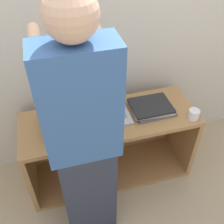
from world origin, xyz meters
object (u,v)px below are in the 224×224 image
object	(u,v)px
laptop_stack_left	(64,122)
laptop_stack_right	(151,107)
laptop_open	(107,108)
mug	(194,114)
person	(84,144)

from	to	relation	value
laptop_stack_left	laptop_stack_right	bearing A→B (deg)	0.24
laptop_stack_right	laptop_stack_left	bearing A→B (deg)	-179.76
laptop_open	mug	bearing A→B (deg)	-21.02
laptop_stack_right	mug	bearing A→B (deg)	-32.68
laptop_stack_right	mug	xyz separation A→B (m)	(0.27, -0.17, 0.01)
laptop_stack_right	person	size ratio (longest dim) A/B	0.19
laptop_stack_left	laptop_stack_right	size ratio (longest dim) A/B	0.97
laptop_stack_left	person	size ratio (longest dim) A/B	0.19
laptop_stack_right	mug	world-z (taller)	mug
laptop_open	laptop_stack_left	bearing A→B (deg)	-169.38
laptop_open	person	world-z (taller)	person
laptop_stack_right	person	world-z (taller)	person
person	mug	size ratio (longest dim) A/B	21.08
laptop_open	laptop_stack_left	xyz separation A→B (m)	(-0.34, -0.06, -0.00)
person	mug	world-z (taller)	person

